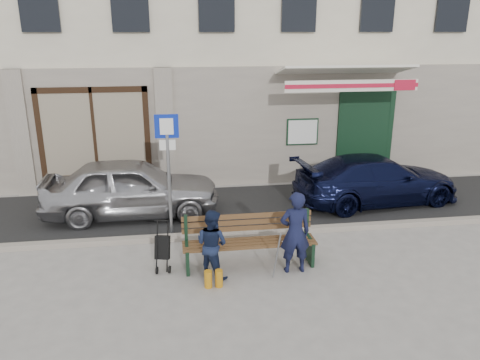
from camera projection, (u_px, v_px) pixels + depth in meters
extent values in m
plane|color=#9E9991|center=(247.00, 272.00, 8.31)|extent=(80.00, 80.00, 0.00)
cube|color=#282828|center=(227.00, 209.00, 11.23)|extent=(60.00, 3.20, 0.01)
cube|color=#9E9384|center=(236.00, 234.00, 9.70)|extent=(60.00, 0.18, 0.12)
cube|color=beige|center=(206.00, 0.00, 14.80)|extent=(20.00, 7.00, 10.00)
cube|color=#9E9384|center=(218.00, 128.00, 12.50)|extent=(20.00, 0.12, 3.20)
cube|color=maroon|center=(95.00, 133.00, 12.14)|extent=(2.50, 0.12, 2.00)
cube|color=black|center=(365.00, 135.00, 13.07)|extent=(1.60, 0.10, 2.60)
cube|color=black|center=(358.00, 135.00, 13.54)|extent=(1.25, 0.90, 2.40)
cube|color=white|center=(303.00, 132.00, 12.75)|extent=(0.80, 0.03, 0.65)
cube|color=white|center=(341.00, 71.00, 12.16)|extent=(3.40, 1.72, 0.42)
cube|color=white|center=(352.00, 86.00, 11.44)|extent=(3.40, 0.05, 0.28)
cube|color=#B81630|center=(353.00, 86.00, 11.41)|extent=(3.40, 0.02, 0.10)
imported|color=#ABAAAF|center=(131.00, 187.00, 10.66)|extent=(3.96, 1.61, 1.35)
imported|color=black|center=(376.00, 179.00, 11.50)|extent=(4.27, 2.15, 1.19)
cylinder|color=gray|center=(169.00, 179.00, 9.47)|extent=(0.07, 0.07, 2.44)
cube|color=#0B23A2|center=(167.00, 126.00, 9.14)|extent=(0.47, 0.04, 0.47)
cube|color=white|center=(167.00, 127.00, 9.11)|extent=(0.26, 0.02, 0.32)
cube|color=white|center=(167.00, 145.00, 9.26)|extent=(0.32, 0.04, 0.21)
cube|color=brown|center=(250.00, 243.00, 8.39)|extent=(2.40, 0.50, 0.04)
cube|color=brown|center=(247.00, 222.00, 8.56)|extent=(2.40, 0.10, 0.36)
cube|color=#163220|center=(187.00, 258.00, 8.31)|extent=(0.06, 0.50, 0.45)
cube|color=#163220|center=(309.00, 250.00, 8.61)|extent=(0.06, 0.50, 0.45)
cube|color=white|center=(292.00, 241.00, 8.39)|extent=(0.34, 0.25, 0.11)
cylinder|color=gray|center=(277.00, 256.00, 7.79)|extent=(0.07, 0.34, 0.96)
cylinder|color=#B87812|center=(208.00, 279.00, 7.76)|extent=(0.13, 0.13, 0.30)
cylinder|color=#B87812|center=(219.00, 278.00, 7.78)|extent=(0.13, 0.13, 0.30)
imported|color=#121634|center=(295.00, 232.00, 8.11)|extent=(0.55, 0.36, 1.49)
imported|color=#151E3A|center=(212.00, 244.00, 7.97)|extent=(0.76, 0.75, 1.23)
cylinder|color=black|center=(157.00, 270.00, 8.22)|extent=(0.06, 0.13, 0.13)
cylinder|color=black|center=(170.00, 269.00, 8.25)|extent=(0.06, 0.13, 0.13)
cube|color=black|center=(162.00, 247.00, 8.30)|extent=(0.30, 0.28, 0.43)
cylinder|color=black|center=(161.00, 220.00, 8.26)|extent=(0.24, 0.07, 0.02)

